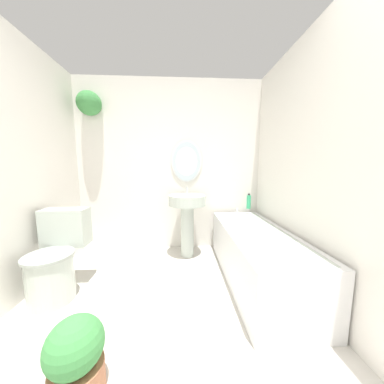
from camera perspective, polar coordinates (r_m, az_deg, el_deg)
name	(u,v)px	position (r m, az deg, el deg)	size (l,w,h in m)	color
wall_back	(165,163)	(2.80, -7.86, 8.63)	(2.68, 0.30, 2.40)	silver
wall_right	(322,166)	(1.91, 34.08, 6.36)	(0.06, 2.61, 2.40)	silver
toilet	(56,259)	(2.27, -35.25, -15.89)	(0.42, 0.58, 0.78)	#B2BCB2
pedestal_sink	(187,212)	(2.56, -1.42, -6.05)	(0.49, 0.49, 0.93)	#B2BCB2
bathtub	(256,253)	(2.25, 18.37, -16.87)	(0.63, 1.64, 0.62)	silver
shampoo_bottle	(249,202)	(2.81, 16.45, -2.76)	(0.06, 0.06, 0.21)	#38B275
potted_plant	(76,358)	(1.43, -31.10, -36.46)	(0.28, 0.28, 0.44)	#9E6042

